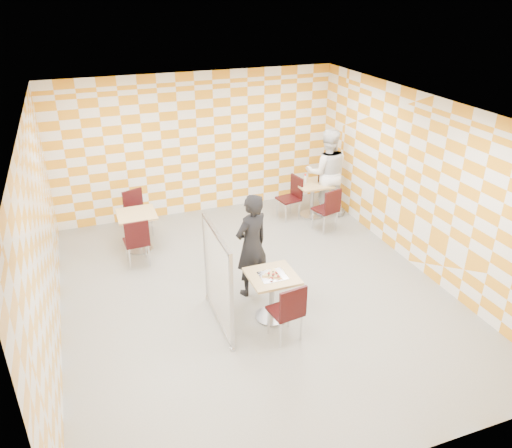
{
  "coord_description": "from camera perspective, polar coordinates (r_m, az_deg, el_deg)",
  "views": [
    {
      "loc": [
        -2.34,
        -6.44,
        4.63
      ],
      "look_at": [
        0.1,
        0.2,
        1.15
      ],
      "focal_mm": 35.0,
      "sensor_mm": 36.0,
      "label": 1
    }
  ],
  "objects": [
    {
      "name": "empty_table",
      "position": [
        9.55,
        -13.38,
        -0.11
      ],
      "size": [
        0.7,
        0.7,
        0.75
      ],
      "color": "tan",
      "rests_on": "ground"
    },
    {
      "name": "partition",
      "position": [
        7.18,
        -4.4,
        -6.22
      ],
      "size": [
        0.08,
        1.38,
        1.55
      ],
      "color": "white",
      "rests_on": "ground"
    },
    {
      "name": "chair_empty_near",
      "position": [
        8.96,
        -13.46,
        -1.71
      ],
      "size": [
        0.44,
        0.45,
        0.92
      ],
      "color": "black",
      "rests_on": "ground"
    },
    {
      "name": "chair_second_side",
      "position": [
        10.59,
        4.17,
        3.43
      ],
      "size": [
        0.49,
        0.48,
        0.92
      ],
      "color": "black",
      "rests_on": "ground"
    },
    {
      "name": "pizza_on_foil",
      "position": [
        7.29,
        1.91,
        -5.8
      ],
      "size": [
        0.4,
        0.4,
        0.04
      ],
      "color": "silver",
      "rests_on": "main_table"
    },
    {
      "name": "chair_main_front",
      "position": [
        6.98,
        3.77,
        -9.67
      ],
      "size": [
        0.47,
        0.48,
        0.92
      ],
      "color": "black",
      "rests_on": "ground"
    },
    {
      "name": "sport_bottle",
      "position": [
        10.62,
        5.64,
        5.15
      ],
      "size": [
        0.06,
        0.06,
        0.2
      ],
      "color": "white",
      "rests_on": "second_table"
    },
    {
      "name": "chair_empty_far",
      "position": [
        10.13,
        -13.52,
        1.65
      ],
      "size": [
        0.55,
        0.55,
        0.92
      ],
      "color": "black",
      "rests_on": "ground"
    },
    {
      "name": "man_white",
      "position": [
        10.72,
        8.09,
        5.83
      ],
      "size": [
        1.11,
        0.98,
        1.9
      ],
      "primitive_type": "imported",
      "rotation": [
        0.0,
        0.0,
        2.81
      ],
      "color": "white",
      "rests_on": "ground"
    },
    {
      "name": "room_shell",
      "position": [
        8.0,
        -1.52,
        3.16
      ],
      "size": [
        7.0,
        7.0,
        7.0
      ],
      "color": "gray",
      "rests_on": "ground"
    },
    {
      "name": "soda_bottle",
      "position": [
        10.68,
        7.28,
        5.27
      ],
      "size": [
        0.07,
        0.07,
        0.23
      ],
      "color": "black",
      "rests_on": "second_table"
    },
    {
      "name": "man_dark",
      "position": [
        7.85,
        -0.51,
        -2.45
      ],
      "size": [
        0.74,
        0.63,
        1.73
      ],
      "primitive_type": "imported",
      "rotation": [
        0.0,
        0.0,
        3.54
      ],
      "color": "black",
      "rests_on": "ground"
    },
    {
      "name": "second_table",
      "position": [
        10.74,
        6.46,
        3.46
      ],
      "size": [
        0.7,
        0.7,
        0.75
      ],
      "color": "tan",
      "rests_on": "ground"
    },
    {
      "name": "chair_second_front",
      "position": [
        10.06,
        8.31,
        1.95
      ],
      "size": [
        0.52,
        0.52,
        0.92
      ],
      "color": "black",
      "rests_on": "ground"
    },
    {
      "name": "main_table",
      "position": [
        7.44,
        1.84,
        -7.43
      ],
      "size": [
        0.7,
        0.7,
        0.75
      ],
      "color": "tan",
      "rests_on": "ground"
    }
  ]
}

